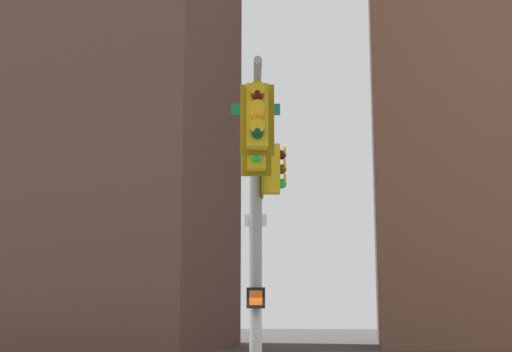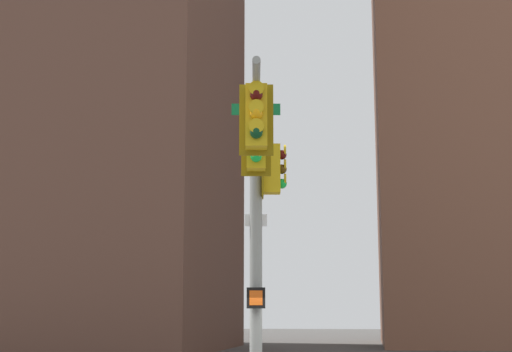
# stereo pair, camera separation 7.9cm
# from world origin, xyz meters

# --- Properties ---
(signal_pole_assembly) EXTENTS (1.29, 5.16, 6.61)m
(signal_pole_assembly) POSITION_xyz_m (-0.21, 1.18, 4.42)
(signal_pole_assembly) COLOR gray
(signal_pole_assembly) RESTS_ON ground_plane
(building_brick_midblock) EXTENTS (16.42, 19.20, 33.07)m
(building_brick_midblock) POSITION_xyz_m (-11.23, -42.72, 16.53)
(building_brick_midblock) COLOR brown
(building_brick_midblock) RESTS_ON ground_plane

